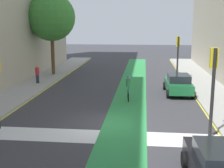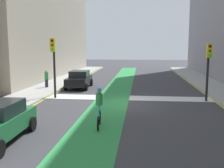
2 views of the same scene
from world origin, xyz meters
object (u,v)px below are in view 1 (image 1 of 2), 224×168
at_px(traffic_signal_far_right, 178,50).
at_px(cyclist_in_lane, 128,87).
at_px(car_black_right_near, 220,167).
at_px(pedestrian_sidewalk_left_a, 37,74).
at_px(traffic_signal_near_right, 213,75).
at_px(street_tree_near, 51,17).
at_px(car_green_right_far, 178,84).

distance_m(traffic_signal_far_right, cyclist_in_lane, 9.27).
bearing_deg(car_black_right_near, pedestrian_sidewalk_left_a, 126.53).
xyz_separation_m(traffic_signal_near_right, street_tree_near, (-12.71, 16.07, 2.95)).
xyz_separation_m(traffic_signal_far_right, car_green_right_far, (-0.47, -5.65, -2.15)).
bearing_deg(pedestrian_sidewalk_left_a, traffic_signal_far_right, 14.64).
relative_size(cyclist_in_lane, pedestrian_sidewalk_left_a, 1.15).
bearing_deg(car_green_right_far, car_black_right_near, -90.38).
bearing_deg(car_black_right_near, street_tree_near, 119.77).
height_order(car_black_right_near, street_tree_near, street_tree_near).
bearing_deg(cyclist_in_lane, car_green_right_far, 32.06).
relative_size(car_green_right_far, car_black_right_near, 1.00).
relative_size(traffic_signal_near_right, pedestrian_sidewalk_left_a, 2.69).
distance_m(traffic_signal_near_right, car_green_right_far, 9.25).
relative_size(pedestrian_sidewalk_left_a, street_tree_near, 0.20).
height_order(traffic_signal_near_right, traffic_signal_far_right, traffic_signal_near_right).
bearing_deg(street_tree_near, cyclist_in_lane, -48.57).
distance_m(traffic_signal_far_right, car_green_right_far, 6.06).
height_order(traffic_signal_far_right, car_green_right_far, traffic_signal_far_right).
height_order(pedestrian_sidewalk_left_a, street_tree_near, street_tree_near).
bearing_deg(car_green_right_far, traffic_signal_far_right, 85.27).
bearing_deg(cyclist_in_lane, pedestrian_sidewalk_left_a, 150.67).
xyz_separation_m(cyclist_in_lane, street_tree_near, (-8.36, 9.47, 5.02)).
height_order(traffic_signal_far_right, cyclist_in_lane, traffic_signal_far_right).
distance_m(car_black_right_near, pedestrian_sidewalk_left_a, 20.25).
xyz_separation_m(car_green_right_far, car_black_right_near, (-0.09, -13.92, 0.00)).
height_order(car_black_right_near, pedestrian_sidewalk_left_a, pedestrian_sidewalk_left_a).
bearing_deg(car_green_right_far, street_tree_near, 149.60).
bearing_deg(street_tree_near, traffic_signal_far_right, -6.63).
xyz_separation_m(car_green_right_far, street_tree_near, (-12.12, 7.11, 5.19)).
height_order(traffic_signal_far_right, pedestrian_sidewalk_left_a, traffic_signal_far_right).
relative_size(car_green_right_far, pedestrian_sidewalk_left_a, 2.63).
xyz_separation_m(traffic_signal_far_right, car_black_right_near, (-0.56, -19.57, -2.15)).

